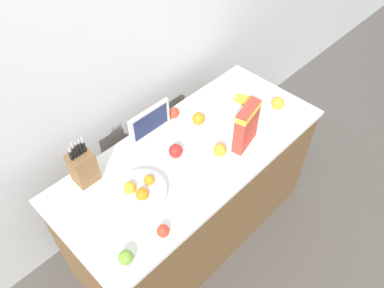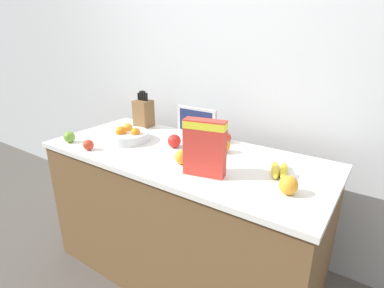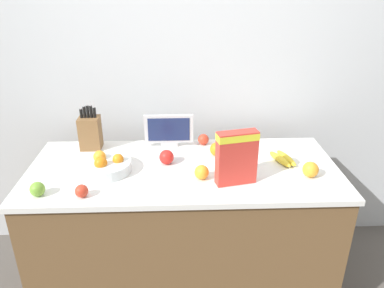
# 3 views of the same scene
# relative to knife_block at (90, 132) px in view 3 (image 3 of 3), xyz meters

# --- Properties ---
(ground_plane) EXTENTS (14.00, 14.00, 0.00)m
(ground_plane) POSITION_rel_knife_block_xyz_m (0.56, -0.28, -0.98)
(ground_plane) COLOR #514C47
(wall_back) EXTENTS (9.00, 0.06, 2.60)m
(wall_back) POSITION_rel_knife_block_xyz_m (0.56, 0.31, 0.32)
(wall_back) COLOR silver
(wall_back) RESTS_ON ground_plane
(counter) EXTENTS (1.73, 0.75, 0.87)m
(counter) POSITION_rel_knife_block_xyz_m (0.56, -0.28, -0.54)
(counter) COLOR brown
(counter) RESTS_ON ground_plane
(knife_block) EXTENTS (0.12, 0.11, 0.31)m
(knife_block) POSITION_rel_knife_block_xyz_m (0.00, 0.00, 0.00)
(knife_block) COLOR brown
(knife_block) RESTS_ON counter
(small_monitor) EXTENTS (0.30, 0.03, 0.21)m
(small_monitor) POSITION_rel_knife_block_xyz_m (0.48, 0.00, 0.01)
(small_monitor) COLOR #B7B7BC
(small_monitor) RESTS_ON counter
(cereal_box) EXTENTS (0.22, 0.11, 0.28)m
(cereal_box) POSITION_rel_knife_block_xyz_m (0.83, -0.45, 0.05)
(cereal_box) COLOR red
(cereal_box) RESTS_ON counter
(fruit_bowl) EXTENTS (0.28, 0.28, 0.11)m
(fruit_bowl) POSITION_rel_knife_block_xyz_m (0.14, -0.31, -0.07)
(fruit_bowl) COLOR silver
(fruit_bowl) RESTS_ON counter
(banana_bunch) EXTENTS (0.14, 0.21, 0.04)m
(banana_bunch) POSITION_rel_knife_block_xyz_m (1.14, -0.23, -0.09)
(banana_bunch) COLOR yellow
(banana_bunch) RESTS_ON counter
(apple_by_knife_block) EXTENTS (0.08, 0.08, 0.08)m
(apple_by_knife_block) POSITION_rel_knife_block_xyz_m (0.47, -0.23, -0.06)
(apple_by_knife_block) COLOR red
(apple_by_knife_block) RESTS_ON counter
(apple_front) EXTENTS (0.07, 0.07, 0.07)m
(apple_front) POSITION_rel_knife_block_xyz_m (0.70, 0.02, -0.07)
(apple_front) COLOR red
(apple_front) RESTS_ON counter
(apple_middle) EXTENTS (0.07, 0.07, 0.07)m
(apple_middle) POSITION_rel_knife_block_xyz_m (-0.15, -0.54, -0.07)
(apple_middle) COLOR #6B9E33
(apple_middle) RESTS_ON counter
(apple_near_bananas) EXTENTS (0.06, 0.06, 0.06)m
(apple_near_bananas) POSITION_rel_knife_block_xyz_m (0.07, -0.56, -0.07)
(apple_near_bananas) COLOR red
(apple_near_bananas) RESTS_ON counter
(orange_mid_left) EXTENTS (0.08, 0.08, 0.08)m
(orange_mid_left) POSITION_rel_knife_block_xyz_m (0.66, -0.41, -0.07)
(orange_mid_left) COLOR orange
(orange_mid_left) RESTS_ON counter
(orange_front_left) EXTENTS (0.08, 0.08, 0.08)m
(orange_front_left) POSITION_rel_knife_block_xyz_m (0.76, -0.13, -0.07)
(orange_front_left) COLOR orange
(orange_front_left) RESTS_ON counter
(orange_front_right) EXTENTS (0.08, 0.08, 0.08)m
(orange_front_right) POSITION_rel_knife_block_xyz_m (1.24, -0.41, -0.06)
(orange_front_right) COLOR orange
(orange_front_right) RESTS_ON counter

